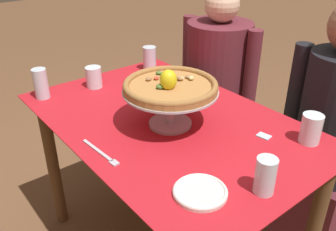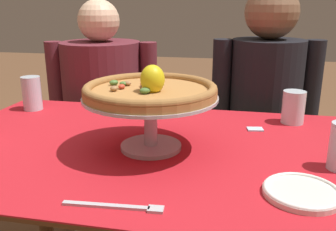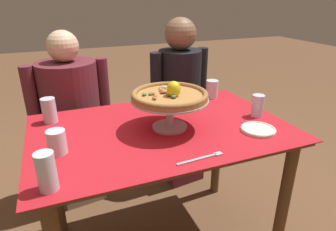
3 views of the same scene
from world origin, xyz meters
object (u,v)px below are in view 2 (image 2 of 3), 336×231
diner_right (262,137)px  pizza (150,89)px  water_glass_back_right (293,109)px  water_glass_back_left (32,95)px  dinner_fork (119,207)px  diner_left (104,123)px  pizza_stand (151,111)px  sugar_packet (255,129)px  side_plate (302,192)px

diner_right → pizza: bearing=-117.8°
water_glass_back_right → diner_right: bearing=102.5°
water_glass_back_left → diner_right: 0.99m
dinner_fork → diner_left: diner_left is taller
dinner_fork → water_glass_back_right: bearing=57.6°
water_glass_back_right → water_glass_back_left: bearing=-178.4°
water_glass_back_right → dinner_fork: 0.76m
pizza_stand → water_glass_back_left: bearing=151.6°
dinner_fork → diner_right: 1.05m
dinner_fork → pizza_stand: bearing=92.3°
pizza_stand → dinner_fork: 0.34m
pizza → diner_right: bearing=62.2°
pizza → sugar_packet: bearing=36.9°
pizza_stand → water_glass_back_left: (-0.54, 0.29, -0.05)m
water_glass_back_left → water_glass_back_right: water_glass_back_left is taller
pizza_stand → dinner_fork: pizza_stand is taller
side_plate → sugar_packet: 0.42m
sugar_packet → diner_right: size_ratio=0.04×
diner_left → diner_right: size_ratio=0.95×
side_plate → diner_right: size_ratio=0.13×
water_glass_back_left → sugar_packet: (0.84, -0.07, -0.05)m
water_glass_back_left → dinner_fork: size_ratio=0.61×
sugar_packet → water_glass_back_right: bearing=38.8°
dinner_fork → sugar_packet: 0.61m
pizza → sugar_packet: pizza is taller
side_plate → sugar_packet: (-0.09, 0.41, -0.01)m
water_glass_back_left → diner_right: (0.89, 0.36, -0.24)m
side_plate → sugar_packet: side_plate is taller
diner_left → diner_right: (0.76, -0.05, -0.00)m
pizza → side_plate: size_ratio=2.19×
pizza_stand → diner_right: size_ratio=0.30×
water_glass_back_left → dinner_fork: water_glass_back_left is taller
water_glass_back_left → sugar_packet: size_ratio=2.56×
pizza → water_glass_back_right: 0.54m
side_plate → diner_left: (-0.80, 0.89, -0.19)m
side_plate → diner_left: 1.21m
pizza → diner_left: diner_left is taller
dinner_fork → diner_right: (0.33, 0.97, -0.18)m
pizza → pizza_stand: bearing=93.1°
water_glass_back_right → pizza_stand: bearing=-142.6°
water_glass_back_left → side_plate: water_glass_back_left is taller
diner_left → diner_right: 0.77m
side_plate → dinner_fork: size_ratio=0.79×
pizza → diner_right: (0.35, 0.65, -0.35)m
pizza_stand → dinner_fork: (0.01, -0.32, -0.11)m
dinner_fork → diner_right: bearing=71.2°
dinner_fork → diner_right: size_ratio=0.17×
water_glass_back_left → side_plate: size_ratio=0.77×
diner_right → sugar_packet: bearing=-96.8°
pizza → side_plate: bearing=-26.8°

